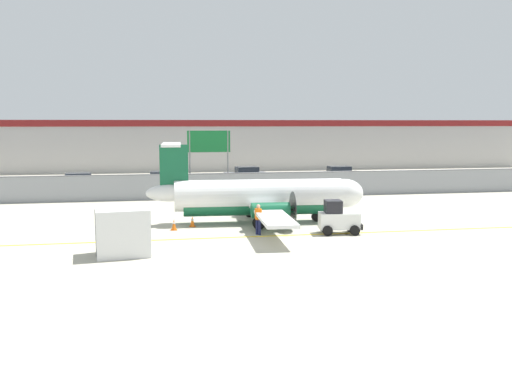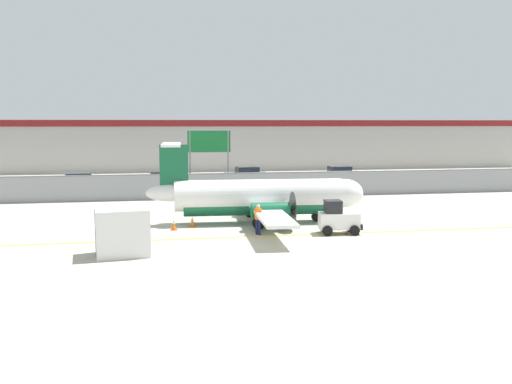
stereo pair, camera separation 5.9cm
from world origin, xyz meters
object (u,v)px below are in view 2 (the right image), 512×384
Objects in this scene: commuter_airplane at (263,197)px; parked_car_1 at (162,180)px; traffic_cone_near_right at (174,225)px; parked_car_2 at (246,175)px; parked_car_3 at (341,174)px; baggage_tug at (338,218)px; ground_crew_worker at (258,218)px; cargo_container at (122,232)px; traffic_cone_near_left at (192,221)px; parked_car_0 at (78,182)px; highway_sign at (209,147)px.

parked_car_1 is (-5.78, 18.88, -0.71)m from commuter_airplane.
traffic_cone_near_right is 25.90m from parked_car_2.
parked_car_1 is 1.01× the size of parked_car_3.
baggage_tug is at bearing -16.89° from traffic_cone_near_right.
parked_car_1 is at bearing -109.73° from ground_crew_worker.
commuter_airplane reaches higher than parked_car_3.
cargo_container reaches higher than traffic_cone_near_left.
traffic_cone_near_right is (-8.96, 2.72, -0.54)m from baggage_tug.
traffic_cone_near_right is 21.41m from parked_car_0.
commuter_airplane reaches higher than baggage_tug.
parked_car_2 is (7.17, 23.64, 0.58)m from traffic_cone_near_left.
ground_crew_worker is (-4.43, 0.49, 0.10)m from baggage_tug.
ground_crew_worker is at bearing -26.25° from traffic_cone_near_right.
cargo_container reaches higher than baggage_tug.
parked_car_3 is at bearing 53.26° from traffic_cone_near_left.
ground_crew_worker and parked_car_3 have the same top height.
parked_car_2 is at bearing -168.41° from parked_car_0.
baggage_tug is at bearing -73.13° from highway_sign.
parked_car_1 is 18.58m from parked_car_3.
traffic_cone_near_right is at bearing 106.82° from parked_car_0.
parked_car_1 is (-9.24, 23.05, 0.04)m from baggage_tug.
baggage_tug reaches higher than parked_car_1.
parked_car_0 is (-7.72, 19.96, 0.58)m from traffic_cone_near_right.
highway_sign reaches higher than commuter_airplane.
parked_car_2 is 0.79× the size of highway_sign.
commuter_airplane is at bearing 110.71° from parked_car_1.
highway_sign is (-14.45, -8.48, 3.24)m from parked_car_3.
cargo_container is 26.31m from parked_car_1.
parked_car_0 is at bearing 133.61° from baggage_tug.
parked_car_1 is at bearing 126.09° from highway_sign.
highway_sign reaches higher than ground_crew_worker.
commuter_airplane reaches higher than parked_car_0.
ground_crew_worker reaches higher than traffic_cone_near_left.
ground_crew_worker is at bearing -101.82° from commuter_airplane.
ground_crew_worker is at bearing 114.56° from parked_car_0.
traffic_cone_near_right is at bearing -162.20° from commuter_airplane.
highway_sign reaches higher than traffic_cone_near_right.
cargo_container is 6.47m from traffic_cone_near_right.
traffic_cone_near_left is 0.15× the size of parked_car_2.
parked_car_0 is 12.74m from highway_sign.
commuter_airplane reaches higher than parked_car_2.
traffic_cone_near_left is 1.00× the size of traffic_cone_near_right.
parked_car_0 is 16.65m from parked_car_2.
commuter_airplane is 25.10× the size of traffic_cone_near_left.
ground_crew_worker is 2.66× the size of traffic_cone_near_right.
parked_car_0 is 0.99× the size of parked_car_2.
ground_crew_worker and parked_car_1 have the same top height.
parked_car_1 is at bearing 109.98° from commuter_airplane.
ground_crew_worker is at bearing -179.02° from baggage_tug.
traffic_cone_near_right is at bearing -141.38° from traffic_cone_near_left.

